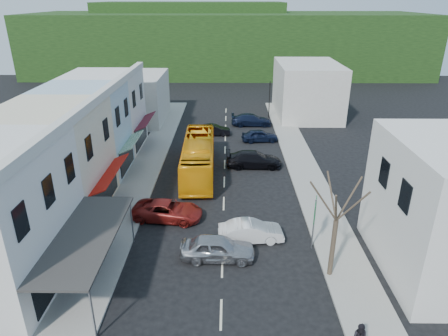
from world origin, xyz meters
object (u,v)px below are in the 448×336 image
car_silver (218,249)px  car_red (168,211)px  direction_sign (314,224)px  car_white (251,232)px  street_tree (336,220)px  traffic_signal (269,100)px  pedestrian_left (101,217)px  bus (198,157)px

car_silver → car_red: same height
direction_sign → car_white: bearing=-176.8°
car_white → street_tree: (4.43, -3.63, 3.05)m
car_red → traffic_signal: size_ratio=0.94×
car_red → pedestrian_left: size_ratio=2.71×
car_white → car_silver: bearing=128.1°
pedestrian_left → street_tree: street_tree is taller
car_silver → car_white: 2.97m
street_tree → traffic_signal: street_tree is taller
pedestrian_left → direction_sign: (14.27, -2.08, 0.77)m
bus → pedestrian_left: bus is taller
car_red → street_tree: (10.37, -6.39, 3.05)m
pedestrian_left → direction_sign: 14.44m
car_white → traffic_signal: traffic_signal is taller
car_silver → car_white: bearing=-45.3°
car_silver → traffic_signal: 32.31m
car_silver → direction_sign: direction_sign is taller
car_silver → bus: bearing=10.4°
bus → pedestrian_left: 11.62m
direction_sign → street_tree: size_ratio=0.47×
bus → traffic_signal: 20.23m
car_red → pedestrian_left: bearing=116.1°
car_silver → car_white: same height
car_silver → pedestrian_left: size_ratio=2.59×
street_tree → traffic_signal: bearing=90.9°
car_white → street_tree: street_tree is taller
car_silver → pedestrian_left: (-8.18, 3.32, 0.30)m
bus → car_white: bearing=-70.8°
bus → car_red: size_ratio=2.52×
car_white → direction_sign: 4.15m
pedestrian_left → direction_sign: direction_sign is taller
car_white → pedestrian_left: (-10.34, 1.29, 0.30)m
car_red → car_white: bearing=-107.4°
traffic_signal → street_tree: bearing=90.9°
traffic_signal → car_white: bearing=82.5°
bus → street_tree: (8.68, -14.79, 2.20)m
car_red → street_tree: bearing=-114.1°
car_silver → car_white: (2.16, 2.04, 0.00)m
bus → pedestrian_left: (-6.09, -9.88, -0.55)m
car_red → street_tree: 12.56m
direction_sign → street_tree: street_tree is taller
direction_sign → traffic_signal: size_ratio=0.72×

